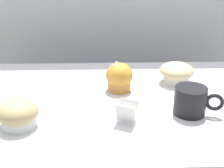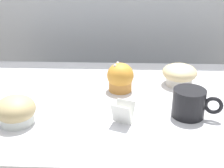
# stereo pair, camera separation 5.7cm
# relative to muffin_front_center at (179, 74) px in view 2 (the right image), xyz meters

# --- Properties ---
(wall_back) EXTENTS (3.20, 0.10, 1.80)m
(wall_back) POSITION_rel_muffin_front_center_xyz_m (-0.18, 0.48, -0.09)
(wall_back) COLOR #B2B7BC
(wall_back) RESTS_ON ground
(muffin_front_center) EXTENTS (0.11, 0.11, 0.07)m
(muffin_front_center) POSITION_rel_muffin_front_center_xyz_m (0.00, 0.00, 0.00)
(muffin_front_center) COLOR silver
(muffin_front_center) RESTS_ON display_counter
(muffin_back_left) EXTENTS (0.08, 0.08, 0.09)m
(muffin_back_left) POSITION_rel_muffin_front_center_xyz_m (-0.20, -0.05, 0.01)
(muffin_back_left) COLOR #CA843B
(muffin_back_left) RESTS_ON display_counter
(muffin_back_right) EXTENTS (0.10, 0.10, 0.08)m
(muffin_back_right) POSITION_rel_muffin_front_center_xyz_m (-0.46, -0.26, -0.00)
(muffin_back_right) COLOR silver
(muffin_back_right) RESTS_ON display_counter
(coffee_cup) EXTENTS (0.13, 0.09, 0.08)m
(coffee_cup) POSITION_rel_muffin_front_center_xyz_m (-0.01, -0.21, 0.00)
(coffee_cup) COLOR black
(coffee_cup) RESTS_ON display_counter
(price_card) EXTENTS (0.06, 0.06, 0.06)m
(price_card) POSITION_rel_muffin_front_center_xyz_m (-0.19, -0.26, -0.00)
(price_card) COLOR white
(price_card) RESTS_ON display_counter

